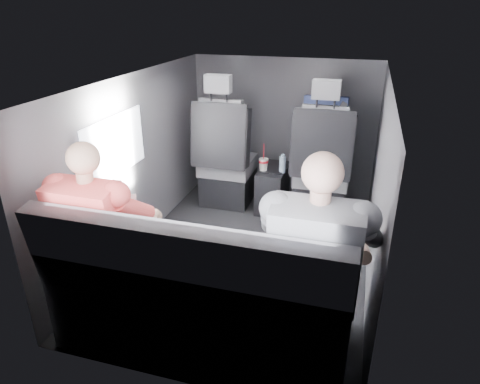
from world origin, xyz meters
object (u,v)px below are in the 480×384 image
(passenger_rear_right, at_px, (317,263))
(front_seat_left, at_px, (226,165))
(laptop_white, at_px, (120,218))
(passenger_rear_left, at_px, (107,234))
(soda_cup, at_px, (263,164))
(center_console, at_px, (273,188))
(front_seat_right, at_px, (321,175))
(rear_bench, at_px, (197,306))
(passenger_front_right, at_px, (324,129))
(laptop_black, at_px, (323,244))
(water_bottle, at_px, (282,164))

(passenger_rear_right, bearing_deg, front_seat_left, 120.39)
(laptop_white, height_order, passenger_rear_left, passenger_rear_left)
(soda_cup, bearing_deg, center_console, 54.05)
(front_seat_right, bearing_deg, passenger_rear_left, -119.47)
(center_console, height_order, rear_bench, rear_bench)
(front_seat_right, height_order, rear_bench, front_seat_right)
(rear_bench, xyz_separation_m, passenger_front_right, (0.42, 2.16, 0.44))
(front_seat_right, bearing_deg, laptop_black, -84.04)
(passenger_rear_left, bearing_deg, passenger_front_right, 64.37)
(front_seat_left, relative_size, front_seat_right, 1.00)
(laptop_white, distance_m, passenger_front_right, 2.15)
(center_console, distance_m, passenger_front_right, 0.72)
(front_seat_right, bearing_deg, water_bottle, -173.99)
(front_seat_right, bearing_deg, passenger_rear_right, -84.95)
(soda_cup, relative_size, laptop_black, 0.80)
(soda_cup, bearing_deg, front_seat_left, 171.25)
(passenger_rear_left, bearing_deg, passenger_rear_right, -0.05)
(center_console, distance_m, rear_bench, 1.94)
(center_console, height_order, passenger_rear_right, passenger_rear_right)
(soda_cup, relative_size, laptop_white, 0.68)
(soda_cup, xyz_separation_m, passenger_front_right, (0.49, 0.32, 0.28))
(passenger_rear_left, bearing_deg, water_bottle, 69.25)
(front_seat_right, height_order, passenger_rear_left, front_seat_right)
(center_console, bearing_deg, front_seat_left, -174.93)
(rear_bench, distance_m, laptop_white, 0.72)
(laptop_white, bearing_deg, passenger_front_right, 61.96)
(front_seat_right, height_order, center_console, front_seat_right)
(laptop_white, bearing_deg, laptop_black, 1.80)
(water_bottle, relative_size, passenger_rear_right, 0.14)
(front_seat_right, distance_m, laptop_black, 1.62)
(front_seat_left, xyz_separation_m, passenger_rear_right, (1.06, -1.81, 0.24))
(soda_cup, xyz_separation_m, passenger_rear_right, (0.68, -1.75, 0.17))
(front_seat_left, distance_m, front_seat_right, 0.90)
(laptop_black, height_order, passenger_front_right, passenger_front_right)
(front_seat_left, distance_m, center_console, 0.49)
(front_seat_right, relative_size, laptop_white, 3.28)
(passenger_rear_left, bearing_deg, rear_bench, -9.53)
(water_bottle, height_order, laptop_white, laptop_white)
(passenger_rear_right, bearing_deg, laptop_black, 88.03)
(center_console, height_order, soda_cup, soda_cup)
(front_seat_right, xyz_separation_m, passenger_rear_left, (-1.02, -1.81, 0.22))
(front_seat_left, bearing_deg, center_console, 5.07)
(rear_bench, bearing_deg, front_seat_left, 103.31)
(center_console, distance_m, passenger_rear_right, 1.99)
(center_console, bearing_deg, rear_bench, -90.00)
(passenger_front_right, bearing_deg, front_seat_left, -163.49)
(front_seat_left, xyz_separation_m, passenger_front_right, (0.87, 0.26, 0.35))
(laptop_white, relative_size, passenger_front_right, 0.50)
(soda_cup, bearing_deg, front_seat_right, 6.38)
(rear_bench, xyz_separation_m, laptop_black, (0.62, 0.30, 0.32))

